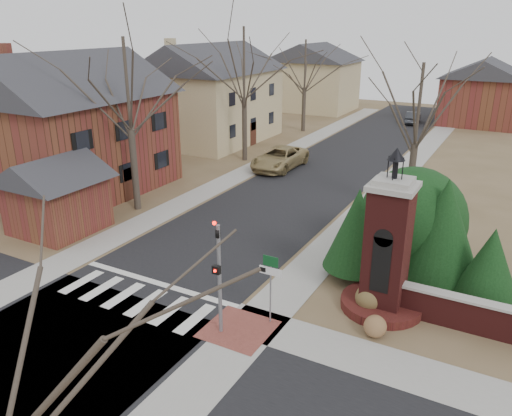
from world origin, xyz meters
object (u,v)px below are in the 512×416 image
Objects in this scene: traffic_signal_pole at (219,268)px; brick_gate_monument at (386,258)px; sign_post at (270,276)px; distant_car at (413,118)px; pickup_truck at (280,158)px.

traffic_signal_pole is 6.47m from brick_gate_monument.
sign_post reaches higher than distant_car.
traffic_signal_pole is 0.77× the size of pickup_truck.
sign_post is at bearing -138.58° from brick_gate_monument.
traffic_signal_pole is 22.01m from pickup_truck.
sign_post is 42.77m from distant_car.
brick_gate_monument reaches higher than distant_car.
pickup_truck is at bearing 127.57° from brick_gate_monument.
traffic_signal_pole is at bearing -68.36° from pickup_truck.
traffic_signal_pole is 0.69× the size of brick_gate_monument.
sign_post is 21.16m from pickup_truck.
sign_post is 4.55m from brick_gate_monument.
brick_gate_monument is at bearing 93.29° from distant_car.
distant_car is at bearing 100.60° from brick_gate_monument.
traffic_signal_pole reaches higher than pickup_truck.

